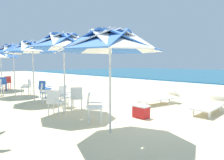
{
  "coord_description": "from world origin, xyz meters",
  "views": [
    {
      "loc": [
        3.7,
        -5.95,
        1.75
      ],
      "look_at": [
        -2.61,
        0.24,
        1.0
      ],
      "focal_mm": 32.4,
      "sensor_mm": 36.0,
      "label": 1
    }
  ],
  "objects_px": {
    "plastic_chair_3": "(77,97)",
    "beach_umbrella_2": "(33,48)",
    "plastic_chair_8": "(3,83)",
    "cooler_box": "(141,111)",
    "beach_umbrella_1": "(64,42)",
    "plastic_chair_1": "(55,101)",
    "beach_umbrella_4": "(1,54)",
    "plastic_chair_0": "(93,106)",
    "plastic_chair_7": "(27,86)",
    "sun_lounger_0": "(210,104)",
    "plastic_chair_10": "(7,82)",
    "sun_lounger_1": "(158,98)",
    "plastic_chair_2": "(66,95)",
    "plastic_chair_5": "(44,88)",
    "beach_umbrella_3": "(13,50)",
    "plastic_chair_4": "(45,92)",
    "beach_umbrella_0": "(110,42)"
  },
  "relations": [
    {
      "from": "plastic_chair_3",
      "to": "beach_umbrella_2",
      "type": "height_order",
      "value": "beach_umbrella_2"
    },
    {
      "from": "plastic_chair_8",
      "to": "cooler_box",
      "type": "bearing_deg",
      "value": 6.93
    },
    {
      "from": "beach_umbrella_1",
      "to": "plastic_chair_1",
      "type": "xyz_separation_m",
      "value": [
        0.2,
        -0.5,
        -1.97
      ]
    },
    {
      "from": "beach_umbrella_4",
      "to": "plastic_chair_3",
      "type": "bearing_deg",
      "value": 1.66
    },
    {
      "from": "plastic_chair_0",
      "to": "beach_umbrella_4",
      "type": "relative_size",
      "value": 0.32
    },
    {
      "from": "plastic_chair_7",
      "to": "cooler_box",
      "type": "xyz_separation_m",
      "value": [
        7.17,
        0.76,
        -0.3
      ]
    },
    {
      "from": "beach_umbrella_1",
      "to": "beach_umbrella_2",
      "type": "xyz_separation_m",
      "value": [
        -2.91,
        0.14,
        -0.03
      ]
    },
    {
      "from": "beach_umbrella_2",
      "to": "sun_lounger_0",
      "type": "height_order",
      "value": "beach_umbrella_2"
    },
    {
      "from": "plastic_chair_10",
      "to": "sun_lounger_1",
      "type": "distance_m",
      "value": 10.24
    },
    {
      "from": "plastic_chair_2",
      "to": "sun_lounger_0",
      "type": "bearing_deg",
      "value": 36.17
    },
    {
      "from": "plastic_chair_5",
      "to": "beach_umbrella_3",
      "type": "distance_m",
      "value": 2.79
    },
    {
      "from": "plastic_chair_2",
      "to": "sun_lounger_1",
      "type": "distance_m",
      "value": 3.82
    },
    {
      "from": "plastic_chair_4",
      "to": "plastic_chair_7",
      "type": "height_order",
      "value": "same"
    },
    {
      "from": "plastic_chair_1",
      "to": "plastic_chair_7",
      "type": "relative_size",
      "value": 1.0
    },
    {
      "from": "plastic_chair_2",
      "to": "plastic_chair_4",
      "type": "distance_m",
      "value": 1.35
    },
    {
      "from": "beach_umbrella_1",
      "to": "beach_umbrella_4",
      "type": "height_order",
      "value": "beach_umbrella_1"
    },
    {
      "from": "plastic_chair_0",
      "to": "sun_lounger_0",
      "type": "xyz_separation_m",
      "value": [
        1.98,
        3.73,
        -0.22
      ]
    },
    {
      "from": "plastic_chair_8",
      "to": "sun_lounger_1",
      "type": "bearing_deg",
      "value": 20.43
    },
    {
      "from": "plastic_chair_7",
      "to": "sun_lounger_1",
      "type": "bearing_deg",
      "value": 24.7
    },
    {
      "from": "beach_umbrella_0",
      "to": "plastic_chair_4",
      "type": "distance_m",
      "value": 5.07
    },
    {
      "from": "plastic_chair_8",
      "to": "beach_umbrella_1",
      "type": "bearing_deg",
      "value": -1.1
    },
    {
      "from": "beach_umbrella_2",
      "to": "plastic_chair_8",
      "type": "height_order",
      "value": "beach_umbrella_2"
    },
    {
      "from": "sun_lounger_1",
      "to": "plastic_chair_8",
      "type": "bearing_deg",
      "value": -159.57
    },
    {
      "from": "plastic_chair_4",
      "to": "plastic_chair_5",
      "type": "distance_m",
      "value": 1.48
    },
    {
      "from": "cooler_box",
      "to": "plastic_chair_8",
      "type": "bearing_deg",
      "value": -173.07
    },
    {
      "from": "plastic_chair_3",
      "to": "plastic_chair_7",
      "type": "distance_m",
      "value": 4.85
    },
    {
      "from": "plastic_chair_1",
      "to": "sun_lounger_0",
      "type": "relative_size",
      "value": 0.4
    },
    {
      "from": "plastic_chair_5",
      "to": "beach_umbrella_4",
      "type": "bearing_deg",
      "value": -172.26
    },
    {
      "from": "plastic_chair_0",
      "to": "plastic_chair_5",
      "type": "height_order",
      "value": "same"
    },
    {
      "from": "cooler_box",
      "to": "plastic_chair_2",
      "type": "bearing_deg",
      "value": -164.08
    },
    {
      "from": "plastic_chair_5",
      "to": "sun_lounger_1",
      "type": "distance_m",
      "value": 5.63
    },
    {
      "from": "beach_umbrella_2",
      "to": "plastic_chair_5",
      "type": "relative_size",
      "value": 3.24
    },
    {
      "from": "plastic_chair_3",
      "to": "plastic_chair_10",
      "type": "height_order",
      "value": "same"
    },
    {
      "from": "plastic_chair_5",
      "to": "plastic_chair_7",
      "type": "xyz_separation_m",
      "value": [
        -1.43,
        -0.29,
        0.0
      ]
    },
    {
      "from": "beach_umbrella_3",
      "to": "sun_lounger_0",
      "type": "bearing_deg",
      "value": 21.92
    },
    {
      "from": "beach_umbrella_3",
      "to": "cooler_box",
      "type": "xyz_separation_m",
      "value": [
        7.58,
        1.26,
        -2.25
      ]
    },
    {
      "from": "plastic_chair_1",
      "to": "plastic_chair_4",
      "type": "distance_m",
      "value": 2.36
    },
    {
      "from": "beach_umbrella_0",
      "to": "beach_umbrella_4",
      "type": "height_order",
      "value": "beach_umbrella_4"
    },
    {
      "from": "plastic_chair_0",
      "to": "plastic_chair_5",
      "type": "bearing_deg",
      "value": 169.4
    },
    {
      "from": "plastic_chair_0",
      "to": "sun_lounger_1",
      "type": "xyz_separation_m",
      "value": [
        -0.09,
        3.6,
        -0.22
      ]
    },
    {
      "from": "beach_umbrella_0",
      "to": "plastic_chair_3",
      "type": "xyz_separation_m",
      "value": [
        -2.64,
        0.82,
        -1.76
      ]
    },
    {
      "from": "cooler_box",
      "to": "plastic_chair_3",
      "type": "bearing_deg",
      "value": -159.48
    },
    {
      "from": "plastic_chair_7",
      "to": "plastic_chair_4",
      "type": "bearing_deg",
      "value": -6.94
    },
    {
      "from": "sun_lounger_1",
      "to": "beach_umbrella_3",
      "type": "bearing_deg",
      "value": -153.16
    },
    {
      "from": "sun_lounger_1",
      "to": "cooler_box",
      "type": "distance_m",
      "value": 2.32
    },
    {
      "from": "plastic_chair_4",
      "to": "plastic_chair_5",
      "type": "height_order",
      "value": "same"
    },
    {
      "from": "plastic_chair_1",
      "to": "plastic_chair_3",
      "type": "xyz_separation_m",
      "value": [
        -0.15,
        0.97,
        0.0
      ]
    },
    {
      "from": "beach_umbrella_2",
      "to": "plastic_chair_1",
      "type": "bearing_deg",
      "value": -11.58
    },
    {
      "from": "beach_umbrella_0",
      "to": "cooler_box",
      "type": "xyz_separation_m",
      "value": [
        -0.32,
        1.68,
        -2.06
      ]
    },
    {
      "from": "plastic_chair_3",
      "to": "beach_umbrella_3",
      "type": "xyz_separation_m",
      "value": [
        -5.26,
        -0.39,
        1.95
      ]
    }
  ]
}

